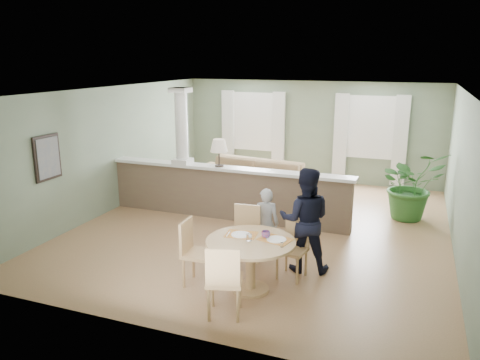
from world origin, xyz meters
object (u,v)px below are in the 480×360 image
at_px(man_person, 305,220).
at_px(chair_far_man, 294,245).
at_px(child_person, 266,224).
at_px(chair_far_boy, 245,233).
at_px(chair_side, 194,249).
at_px(dining_table, 251,251).
at_px(houseplant, 411,185).
at_px(chair_near, 224,278).
at_px(sofa, 251,179).

bearing_deg(man_person, chair_far_man, 58.53).
xyz_separation_m(chair_far_man, child_person, (-0.61, 0.49, 0.11)).
height_order(chair_far_boy, chair_side, chair_far_boy).
bearing_deg(child_person, dining_table, 85.05).
bearing_deg(child_person, chair_far_man, 128.90).
xyz_separation_m(houseplant, chair_near, (-2.13, -4.99, -0.17)).
height_order(dining_table, child_person, child_person).
relative_size(houseplant, chair_far_boy, 1.46).
distance_m(houseplant, chair_near, 5.43).
relative_size(chair_side, child_person, 0.81).
relative_size(houseplant, man_person, 0.87).
height_order(dining_table, man_person, man_person).
xyz_separation_m(chair_near, child_person, (-0.08, 2.00, 0.05)).
height_order(chair_near, man_person, man_person).
xyz_separation_m(houseplant, chair_side, (-2.91, -4.26, -0.18)).
bearing_deg(chair_side, chair_far_boy, -32.63).
relative_size(chair_far_man, child_person, 0.75).
distance_m(sofa, chair_far_man, 4.28).
distance_m(chair_far_man, child_person, 0.79).
xyz_separation_m(child_person, man_person, (0.71, -0.22, 0.23)).
bearing_deg(chair_far_boy, chair_far_man, -12.27).
distance_m(chair_far_boy, child_person, 0.45).
height_order(chair_far_boy, child_person, child_person).
bearing_deg(dining_table, sofa, 109.57).
distance_m(sofa, dining_table, 4.72).
bearing_deg(sofa, houseplant, 3.88).
bearing_deg(chair_far_boy, sofa, 102.40).
bearing_deg(houseplant, man_person, -114.98).
bearing_deg(chair_side, sofa, 5.71).
bearing_deg(chair_far_boy, dining_table, -70.19).
distance_m(houseplant, chair_far_boy, 4.17).
bearing_deg(chair_far_man, sofa, 128.30).
relative_size(houseplant, chair_near, 1.44).
bearing_deg(chair_far_boy, man_person, 4.85).
bearing_deg(chair_far_boy, child_person, 55.52).
bearing_deg(man_person, dining_table, 48.09).
distance_m(chair_far_boy, chair_far_man, 0.84).
xyz_separation_m(sofa, child_person, (1.42, -3.27, 0.17)).
xyz_separation_m(houseplant, man_person, (-1.50, -3.22, 0.11)).
relative_size(chair_far_man, chair_near, 0.90).
bearing_deg(sofa, chair_side, -72.71).
bearing_deg(houseplant, chair_far_boy, -125.58).
distance_m(sofa, child_person, 3.57).
xyz_separation_m(dining_table, child_person, (-0.16, 1.17, -0.01)).
relative_size(sofa, chair_near, 2.98).
height_order(dining_table, chair_far_boy, chair_far_boy).
xyz_separation_m(dining_table, chair_far_boy, (-0.37, 0.78, -0.07)).
bearing_deg(chair_side, houseplant, -37.67).
bearing_deg(chair_far_boy, chair_near, -85.43).
xyz_separation_m(chair_far_man, chair_near, (-0.54, -1.51, 0.06)).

